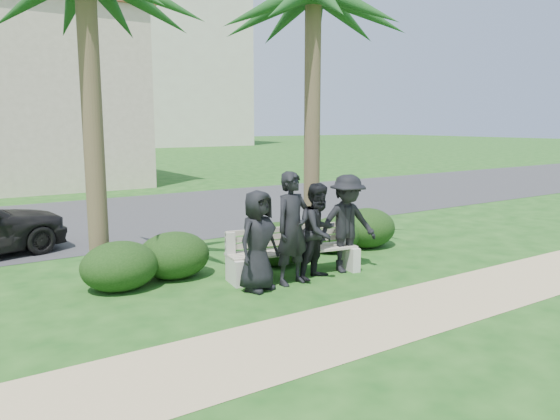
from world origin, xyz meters
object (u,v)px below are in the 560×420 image
(park_bench, at_px, (293,255))
(man_c, at_px, (319,231))
(man_d, at_px, (347,224))
(man_b, at_px, (293,228))
(man_a, at_px, (258,241))

(park_bench, distance_m, man_c, 0.64)
(park_bench, height_order, man_d, man_d)
(man_b, bearing_deg, man_a, 171.05)
(man_d, bearing_deg, man_c, -163.59)
(man_b, relative_size, man_c, 1.14)
(man_c, distance_m, man_d, 0.68)
(man_d, bearing_deg, man_b, -166.29)
(man_a, height_order, man_d, man_d)
(park_bench, bearing_deg, man_b, -117.46)
(man_c, relative_size, man_d, 0.94)
(man_a, relative_size, man_b, 0.86)
(man_b, bearing_deg, man_d, -4.49)
(man_c, bearing_deg, man_b, 162.28)
(man_b, height_order, man_d, man_b)
(man_a, bearing_deg, park_bench, 5.00)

